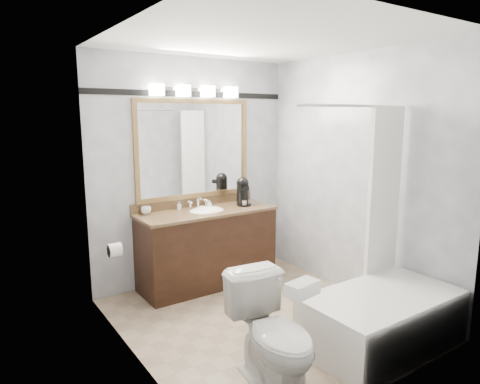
% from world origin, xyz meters
% --- Properties ---
extents(room, '(2.42, 2.62, 2.52)m').
position_xyz_m(room, '(0.00, 0.00, 1.25)').
color(room, gray).
rests_on(room, ground).
extents(vanity, '(1.53, 0.58, 0.97)m').
position_xyz_m(vanity, '(0.00, 1.02, 0.44)').
color(vanity, black).
rests_on(vanity, ground).
extents(mirror, '(1.40, 0.04, 1.10)m').
position_xyz_m(mirror, '(0.00, 1.28, 1.50)').
color(mirror, olive).
rests_on(mirror, room).
extents(vanity_light_bar, '(1.02, 0.14, 0.12)m').
position_xyz_m(vanity_light_bar, '(0.00, 1.23, 2.13)').
color(vanity_light_bar, silver).
rests_on(vanity_light_bar, room).
extents(accent_stripe, '(2.40, 0.01, 0.06)m').
position_xyz_m(accent_stripe, '(0.00, 1.29, 2.10)').
color(accent_stripe, black).
rests_on(accent_stripe, room).
extents(bathtub, '(1.30, 0.75, 1.96)m').
position_xyz_m(bathtub, '(0.55, -0.90, 0.28)').
color(bathtub, white).
rests_on(bathtub, ground).
extents(tp_roll, '(0.11, 0.12, 0.12)m').
position_xyz_m(tp_roll, '(-1.14, 0.66, 0.70)').
color(tp_roll, white).
rests_on(tp_roll, room).
extents(toilet, '(0.52, 0.81, 0.78)m').
position_xyz_m(toilet, '(-0.54, -0.85, 0.39)').
color(toilet, white).
rests_on(toilet, ground).
extents(tissue_box, '(0.23, 0.15, 0.09)m').
position_xyz_m(tissue_box, '(-0.54, -1.12, 0.82)').
color(tissue_box, white).
rests_on(tissue_box, toilet).
extents(coffee_maker, '(0.17, 0.21, 0.32)m').
position_xyz_m(coffee_maker, '(0.50, 1.04, 1.02)').
color(coffee_maker, black).
rests_on(coffee_maker, vanity).
extents(cup_left, '(0.11, 0.11, 0.08)m').
position_xyz_m(cup_left, '(-0.62, 1.20, 0.89)').
color(cup_left, white).
rests_on(cup_left, vanity).
extents(soap_bottle_a, '(0.05, 0.05, 0.09)m').
position_xyz_m(soap_bottle_a, '(-0.24, 1.19, 0.90)').
color(soap_bottle_a, white).
rests_on(soap_bottle_a, vanity).
extents(soap_bottle_b, '(0.06, 0.06, 0.07)m').
position_xyz_m(soap_bottle_b, '(0.11, 1.16, 0.89)').
color(soap_bottle_b, white).
rests_on(soap_bottle_b, vanity).
extents(soap_bar, '(0.08, 0.05, 0.02)m').
position_xyz_m(soap_bar, '(-0.00, 1.13, 0.86)').
color(soap_bar, beige).
rests_on(soap_bar, vanity).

